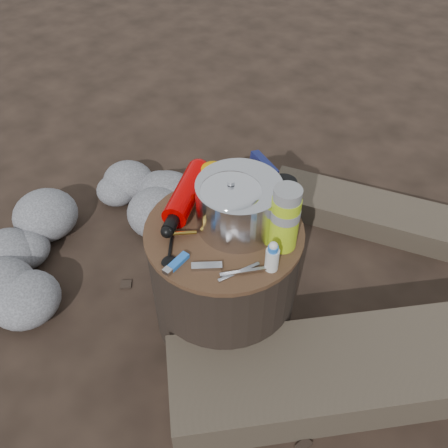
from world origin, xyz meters
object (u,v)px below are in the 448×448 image
Objects in this scene: thermos at (285,219)px; fuel_bottle at (187,193)px; stump at (224,276)px; camping_pot at (231,207)px; travel_mug at (283,196)px.

fuel_bottle is at bearing -173.08° from thermos.
camping_pot reaches higher than stump.
camping_pot is 0.19m from travel_mug.
travel_mug is at bearing 8.96° from fuel_bottle.
travel_mug is (0.07, 0.17, -0.03)m from camping_pot.
thermos reaches higher than fuel_bottle.
thermos is at bearing 16.49° from camping_pot.
camping_pot is at bearing 45.71° from stump.
stump is at bearing -30.50° from fuel_bottle.
travel_mug is (0.09, 0.19, 0.29)m from stump.
stump is at bearing -160.47° from thermos.
travel_mug is at bearing 67.49° from camping_pot.
fuel_bottle is 0.36m from thermos.
camping_pot reaches higher than fuel_bottle.
travel_mug reaches higher than stump.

